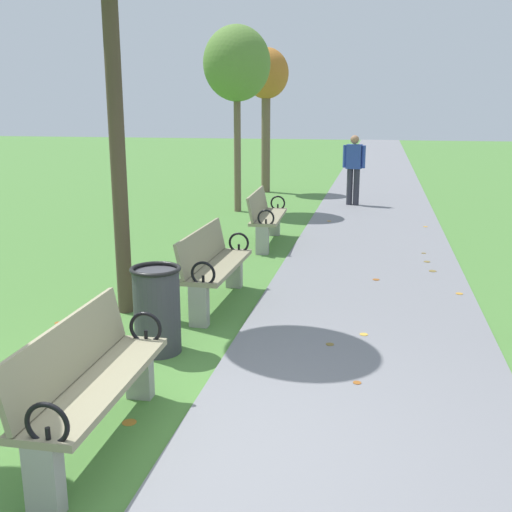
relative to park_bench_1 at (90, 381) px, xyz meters
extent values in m
plane|color=#4C7F38|center=(0.50, 0.07, -0.49)|extent=(80.00, 80.00, 0.00)
cube|color=slate|center=(1.79, 18.07, -0.48)|extent=(2.57, 44.00, 0.02)
cube|color=gray|center=(0.05, 0.00, -0.01)|extent=(0.47, 1.61, 0.05)
cube|color=gray|center=(-0.14, 0.00, 0.21)|extent=(0.15, 1.60, 0.40)
cube|color=#99968E|center=(0.06, -0.74, -0.26)|extent=(0.20, 0.12, 0.45)
cube|color=#99968E|center=(0.04, 0.74, -0.26)|extent=(0.20, 0.12, 0.45)
torus|color=black|center=(0.13, -0.76, 0.10)|extent=(0.27, 0.03, 0.27)
cylinder|color=black|center=(0.13, -0.76, 0.02)|extent=(0.03, 0.03, 0.12)
torus|color=black|center=(0.10, 0.76, 0.10)|extent=(0.27, 0.03, 0.27)
cylinder|color=black|center=(0.10, 0.76, 0.02)|extent=(0.03, 0.03, 0.12)
cube|color=gray|center=(0.05, 3.15, -0.01)|extent=(0.47, 1.61, 0.05)
cube|color=gray|center=(-0.14, 3.15, 0.21)|extent=(0.15, 1.60, 0.40)
cube|color=#99968E|center=(0.04, 2.41, -0.26)|extent=(0.20, 0.12, 0.45)
cube|color=#99968E|center=(0.07, 3.89, -0.26)|extent=(0.20, 0.12, 0.45)
torus|color=black|center=(0.10, 2.39, 0.10)|extent=(0.27, 0.04, 0.27)
cylinder|color=black|center=(0.10, 2.39, 0.02)|extent=(0.03, 0.03, 0.12)
torus|color=black|center=(0.13, 3.91, 0.10)|extent=(0.27, 0.04, 0.27)
cylinder|color=black|center=(0.13, 3.91, 0.02)|extent=(0.03, 0.03, 0.12)
cube|color=gray|center=(0.05, 6.47, -0.01)|extent=(0.51, 1.62, 0.05)
cube|color=gray|center=(-0.14, 6.46, 0.21)|extent=(0.19, 1.60, 0.40)
cube|color=#99968E|center=(0.08, 5.73, -0.26)|extent=(0.20, 0.13, 0.45)
cube|color=#99968E|center=(0.02, 7.21, -0.26)|extent=(0.20, 0.13, 0.45)
torus|color=black|center=(0.15, 5.71, 0.10)|extent=(0.27, 0.04, 0.27)
cylinder|color=black|center=(0.15, 5.71, 0.02)|extent=(0.03, 0.03, 0.12)
torus|color=black|center=(0.08, 7.23, 0.10)|extent=(0.27, 0.04, 0.27)
cylinder|color=black|center=(0.08, 7.23, 0.02)|extent=(0.03, 0.03, 0.12)
cylinder|color=#4C3D2D|center=(-0.93, 2.71, 1.39)|extent=(0.17, 0.17, 3.74)
cylinder|color=brown|center=(-1.22, 9.61, 0.85)|extent=(0.15, 0.15, 2.67)
ellipsoid|color=#5B8438|center=(-1.22, 9.61, 2.68)|extent=(1.43, 1.43, 1.57)
cylinder|color=brown|center=(-1.19, 12.84, 0.87)|extent=(0.23, 0.23, 2.71)
ellipsoid|color=#B26B28|center=(-1.19, 12.84, 2.64)|extent=(1.19, 1.19, 1.31)
cylinder|color=#2D2D38|center=(1.18, 10.94, -0.04)|extent=(0.14, 0.14, 0.85)
cylinder|color=#2D2D38|center=(1.34, 10.92, -0.04)|extent=(0.14, 0.14, 0.85)
cube|color=#2D4799|center=(1.26, 10.93, 0.66)|extent=(0.37, 0.27, 0.56)
sphere|color=#9E7051|center=(1.26, 10.93, 1.05)|extent=(0.20, 0.20, 0.20)
cylinder|color=#2D4799|center=(1.04, 10.97, 0.66)|extent=(0.09, 0.09, 0.52)
cylinder|color=#2D4799|center=(1.47, 10.89, 0.66)|extent=(0.09, 0.09, 0.52)
cylinder|color=#38383D|center=(-0.15, 1.66, -0.09)|extent=(0.44, 0.44, 0.80)
torus|color=black|center=(-0.15, 1.66, 0.33)|extent=(0.48, 0.48, 0.04)
cylinder|color=#AD6B23|center=(0.11, 0.34, -0.48)|extent=(0.12, 0.12, 0.00)
cylinder|color=#BC842D|center=(2.90, 4.09, -0.46)|extent=(0.12, 0.12, 0.00)
cylinder|color=#93511E|center=(1.88, 4.53, -0.46)|extent=(0.12, 0.12, 0.00)
cylinder|color=#BC842D|center=(0.90, 8.69, -0.46)|extent=(0.11, 0.11, 0.00)
cylinder|color=#BC842D|center=(2.78, 8.47, -0.46)|extent=(0.11, 0.11, 0.00)
cylinder|color=brown|center=(2.62, 5.66, -0.46)|extent=(0.13, 0.13, 0.00)
cylinder|color=#93511E|center=(1.75, 1.31, -0.46)|extent=(0.09, 0.09, 0.00)
cylinder|color=gold|center=(1.77, 2.45, -0.46)|extent=(0.12, 0.12, 0.00)
cylinder|color=#93511E|center=(-1.49, 2.19, -0.48)|extent=(0.12, 0.12, 0.00)
cylinder|color=brown|center=(1.46, 2.11, -0.46)|extent=(0.11, 0.11, 0.00)
cylinder|color=brown|center=(2.60, 6.21, -0.46)|extent=(0.10, 0.10, 0.00)
cylinder|color=brown|center=(2.66, 5.13, -0.46)|extent=(0.14, 0.14, 0.00)
camera|label=1|loc=(1.85, -3.49, 1.81)|focal=42.63mm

